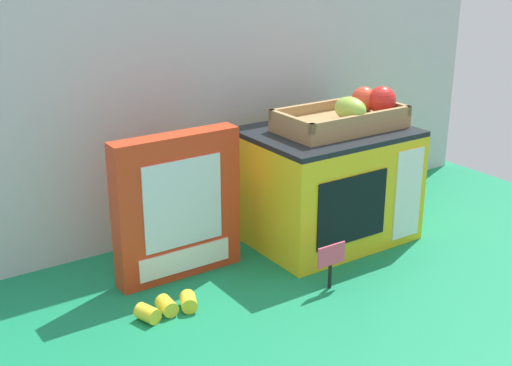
# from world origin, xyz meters

# --- Properties ---
(ground_plane) EXTENTS (1.70, 1.70, 0.00)m
(ground_plane) POSITION_xyz_m (0.00, 0.00, 0.00)
(ground_plane) COLOR #147A4C
(ground_plane) RESTS_ON ground
(display_back_panel) EXTENTS (1.61, 0.03, 0.71)m
(display_back_panel) POSITION_xyz_m (0.00, 0.22, 0.35)
(display_back_panel) COLOR #B7BABF
(display_back_panel) RESTS_ON ground
(toy_microwave) EXTENTS (0.38, 0.30, 0.27)m
(toy_microwave) POSITION_xyz_m (0.13, 0.00, 0.14)
(toy_microwave) COLOR yellow
(toy_microwave) RESTS_ON ground
(food_groups_crate) EXTENTS (0.30, 0.16, 0.09)m
(food_groups_crate) POSITION_xyz_m (0.18, -0.02, 0.30)
(food_groups_crate) COLOR #A37F51
(food_groups_crate) RESTS_ON toy_microwave
(cookie_set_box) EXTENTS (0.28, 0.05, 0.32)m
(cookie_set_box) POSITION_xyz_m (-0.26, 0.02, 0.16)
(cookie_set_box) COLOR red
(cookie_set_box) RESTS_ON ground
(price_sign) EXTENTS (0.07, 0.01, 0.10)m
(price_sign) POSITION_xyz_m (-0.03, -0.22, 0.07)
(price_sign) COLOR black
(price_sign) RESTS_ON ground
(loose_toy_banana) EXTENTS (0.13, 0.06, 0.03)m
(loose_toy_banana) POSITION_xyz_m (-0.36, -0.12, 0.02)
(loose_toy_banana) COLOR yellow
(loose_toy_banana) RESTS_ON ground
(loose_toy_apple) EXTENTS (0.06, 0.06, 0.06)m
(loose_toy_apple) POSITION_xyz_m (0.40, 0.05, 0.03)
(loose_toy_apple) COLOR red
(loose_toy_apple) RESTS_ON ground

